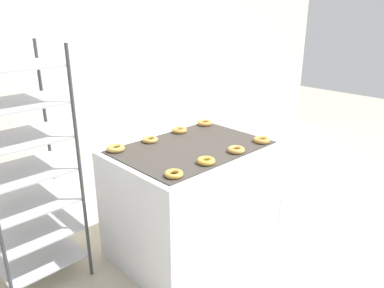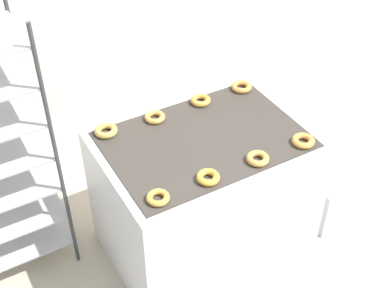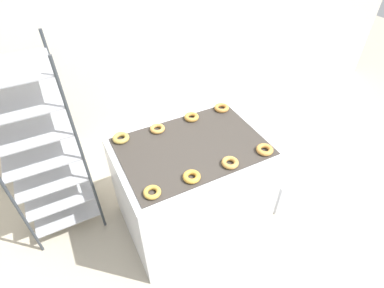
{
  "view_description": "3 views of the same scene",
  "coord_description": "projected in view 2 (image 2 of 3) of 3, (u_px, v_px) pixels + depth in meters",
  "views": [
    {
      "loc": [
        -1.9,
        -1.27,
        1.96
      ],
      "look_at": [
        0.0,
        0.7,
        0.96
      ],
      "focal_mm": 35.0,
      "sensor_mm": 36.0,
      "label": 1
    },
    {
      "loc": [
        -1.28,
        -1.39,
        2.9
      ],
      "look_at": [
        0.0,
        0.85,
        0.79
      ],
      "focal_mm": 50.0,
      "sensor_mm": 36.0,
      "label": 2
    },
    {
      "loc": [
        -0.83,
        -0.9,
        2.52
      ],
      "look_at": [
        0.0,
        0.7,
        0.96
      ],
      "focal_mm": 28.0,
      "sensor_mm": 36.0,
      "label": 3
    }
  ],
  "objects": [
    {
      "name": "donut_near_right",
      "position": [
        303.0,
        141.0,
        3.1
      ],
      "size": [
        0.13,
        0.13,
        0.04
      ],
      "primitive_type": "torus",
      "color": "#CC8C40",
      "rests_on": "fryer_machine"
    },
    {
      "name": "donut_near_midleft",
      "position": [
        208.0,
        177.0,
        2.86
      ],
      "size": [
        0.13,
        0.13,
        0.04
      ],
      "primitive_type": "torus",
      "color": "gold",
      "rests_on": "fryer_machine"
    },
    {
      "name": "donut_far_midleft",
      "position": [
        155.0,
        117.0,
        3.28
      ],
      "size": [
        0.13,
        0.13,
        0.03
      ],
      "primitive_type": "torus",
      "color": "#CA9145",
      "rests_on": "fryer_machine"
    },
    {
      "name": "donut_far_right",
      "position": [
        242.0,
        87.0,
        3.54
      ],
      "size": [
        0.14,
        0.14,
        0.04
      ],
      "primitive_type": "torus",
      "color": "#C9873E",
      "rests_on": "fryer_machine"
    },
    {
      "name": "donut_near_midright",
      "position": [
        258.0,
        158.0,
        2.97
      ],
      "size": [
        0.13,
        0.13,
        0.04
      ],
      "primitive_type": "torus",
      "color": "#C38F45",
      "rests_on": "fryer_machine"
    },
    {
      "name": "donut_far_left",
      "position": [
        106.0,
        131.0,
        3.17
      ],
      "size": [
        0.14,
        0.14,
        0.04
      ],
      "primitive_type": "torus",
      "color": "tan",
      "rests_on": "fryer_machine"
    },
    {
      "name": "fryer_machine",
      "position": [
        204.0,
        195.0,
        3.44
      ],
      "size": [
        1.24,
        0.9,
        0.94
      ],
      "color": "silver",
      "rests_on": "ground_plane"
    },
    {
      "name": "glaze_bin",
      "position": [
        330.0,
        196.0,
        3.83
      ],
      "size": [
        0.35,
        0.33,
        0.38
      ],
      "color": "silver",
      "rests_on": "ground_plane"
    },
    {
      "name": "donut_far_midright",
      "position": [
        201.0,
        100.0,
        3.41
      ],
      "size": [
        0.13,
        0.13,
        0.04
      ],
      "primitive_type": "torus",
      "color": "#C28B3B",
      "rests_on": "fryer_machine"
    },
    {
      "name": "donut_near_left",
      "position": [
        158.0,
        198.0,
        2.74
      ],
      "size": [
        0.12,
        0.12,
        0.03
      ],
      "primitive_type": "torus",
      "color": "gold",
      "rests_on": "fryer_machine"
    }
  ]
}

